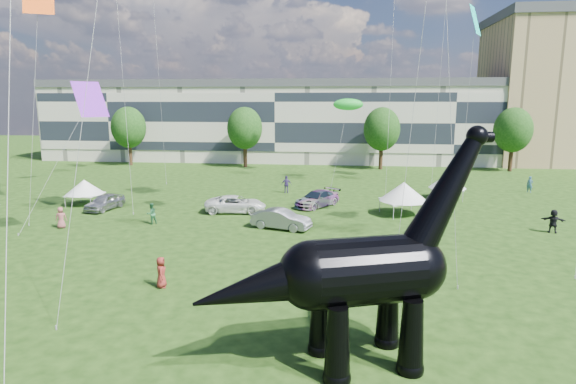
# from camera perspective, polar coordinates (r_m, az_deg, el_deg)

# --- Properties ---
(ground) EXTENTS (220.00, 220.00, 0.00)m
(ground) POSITION_cam_1_polar(r_m,az_deg,el_deg) (20.20, -1.72, -18.52)
(ground) COLOR #16330C
(ground) RESTS_ON ground
(terrace_row) EXTENTS (78.00, 11.00, 12.00)m
(terrace_row) POSITION_cam_1_polar(r_m,az_deg,el_deg) (80.21, -1.01, 8.07)
(terrace_row) COLOR beige
(terrace_row) RESTS_ON ground
(tree_far_left) EXTENTS (5.20, 5.20, 9.44)m
(tree_far_left) POSITION_cam_1_polar(r_m,az_deg,el_deg) (77.67, -18.39, 7.65)
(tree_far_left) COLOR #382314
(tree_far_left) RESTS_ON ground
(tree_mid_left) EXTENTS (5.20, 5.20, 9.44)m
(tree_mid_left) POSITION_cam_1_polar(r_m,az_deg,el_deg) (72.00, -5.16, 7.94)
(tree_mid_left) COLOR #382314
(tree_mid_left) RESTS_ON ground
(tree_mid_right) EXTENTS (5.20, 5.20, 9.44)m
(tree_mid_right) POSITION_cam_1_polar(r_m,az_deg,el_deg) (70.71, 11.08, 7.73)
(tree_mid_right) COLOR #382314
(tree_mid_right) RESTS_ON ground
(tree_far_right) EXTENTS (5.20, 5.20, 9.44)m
(tree_far_right) POSITION_cam_1_polar(r_m,az_deg,el_deg) (74.29, 25.16, 7.05)
(tree_far_right) COLOR #382314
(tree_far_right) RESTS_ON ground
(dinosaur_sculpture) EXTENTS (11.28, 5.32, 9.34)m
(dinosaur_sculpture) POSITION_cam_1_polar(r_m,az_deg,el_deg) (18.17, 7.75, -9.81)
(dinosaur_sculpture) COLOR black
(dinosaur_sculpture) RESTS_ON ground
(car_silver) EXTENTS (2.49, 4.57, 1.47)m
(car_silver) POSITION_cam_1_polar(r_m,az_deg,el_deg) (47.05, -20.90, -1.10)
(car_silver) COLOR #ACADB1
(car_silver) RESTS_ON ground
(car_grey) EXTENTS (4.94, 2.86, 1.54)m
(car_grey) POSITION_cam_1_polar(r_m,az_deg,el_deg) (37.51, -0.82, -3.24)
(car_grey) COLOR slate
(car_grey) RESTS_ON ground
(car_white) EXTENTS (5.62, 3.03, 1.50)m
(car_white) POSITION_cam_1_polar(r_m,az_deg,el_deg) (43.24, -6.23, -1.43)
(car_white) COLOR white
(car_white) RESTS_ON ground
(car_dark) EXTENTS (4.70, 5.46, 1.51)m
(car_dark) POSITION_cam_1_polar(r_m,az_deg,el_deg) (45.38, 3.47, -0.80)
(car_dark) COLOR #595960
(car_dark) RESTS_ON ground
(gazebo_near) EXTENTS (5.21, 5.21, 2.90)m
(gazebo_near) POSITION_cam_1_polar(r_m,az_deg,el_deg) (43.06, 13.53, 0.02)
(gazebo_near) COLOR white
(gazebo_near) RESTS_ON ground
(gazebo_far) EXTENTS (4.00, 4.00, 2.57)m
(gazebo_far) POSITION_cam_1_polar(r_m,az_deg,el_deg) (51.35, 18.39, 1.23)
(gazebo_far) COLOR silver
(gazebo_far) RESTS_ON ground
(gazebo_left) EXTENTS (3.61, 3.61, 2.45)m
(gazebo_left) POSITION_cam_1_polar(r_m,az_deg,el_deg) (49.82, -22.98, 0.53)
(gazebo_left) COLOR white
(gazebo_left) RESTS_ON ground
(visitors) EXTENTS (53.98, 46.16, 1.87)m
(visitors) POSITION_cam_1_polar(r_m,az_deg,el_deg) (34.19, 1.06, -4.47)
(visitors) COLOR black
(visitors) RESTS_ON ground
(kites) EXTENTS (49.52, 47.46, 28.63)m
(kites) POSITION_cam_1_polar(r_m,az_deg,el_deg) (55.19, 5.61, 13.08)
(kites) COLOR #F81031
(kites) RESTS_ON ground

